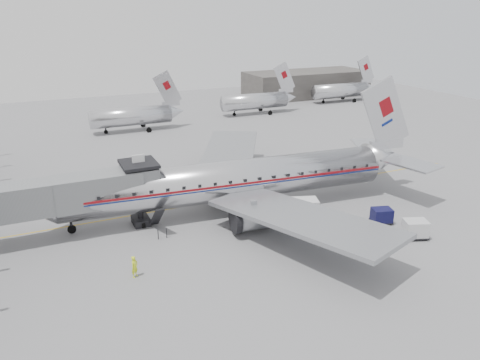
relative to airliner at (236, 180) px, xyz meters
The scene contains 12 objects.
ground 4.56m from the airliner, 106.15° to the right, with size 160.00×160.00×0.00m, color slate.
hangar 72.16m from the airliner, 52.27° to the left, with size 30.00×12.00×6.00m, color #3D3937.
apron_line 5.05m from the airliner, 54.98° to the left, with size 0.15×60.00×0.01m, color gold.
jet_bridge 17.54m from the airliner, behind, with size 21.00×6.20×7.10m.
distant_aircraft_near 39.17m from the airliner, 93.87° to the left, with size 16.39×3.20×10.26m.
distant_aircraft_mid 49.00m from the airliner, 61.53° to the left, with size 16.39×3.20×10.26m.
distant_aircraft_far 66.78m from the airliner, 44.83° to the left, with size 16.39×3.20×10.26m.
airliner is the anchor object (origin of this frame).
service_van 6.91m from the airliner, 48.60° to the right, with size 5.09×3.23×2.24m.
baggage_cart_navy 15.21m from the airliner, 37.41° to the right, with size 2.35×2.02×1.57m.
baggage_cart_white 18.24m from the airliner, 45.66° to the right, with size 2.69×2.38×1.75m.
ramp_worker 15.84m from the airliner, 145.20° to the right, with size 0.67×0.44×1.84m, color #DAF31C.
Camera 1 is at (-17.76, -39.25, 20.28)m, focal length 35.00 mm.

